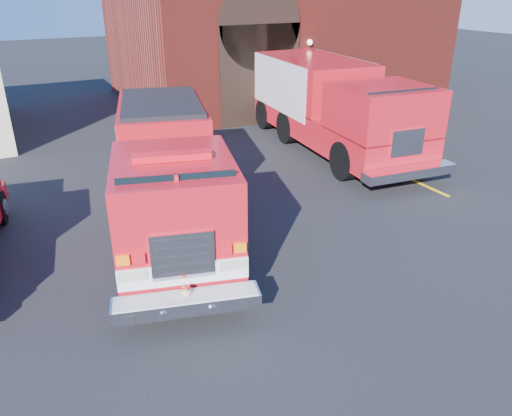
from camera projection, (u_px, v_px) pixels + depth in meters
ground at (232, 240)px, 11.69m from camera, size 100.00×100.00×0.00m
parking_stripe_near at (411, 179)px, 15.23m from camera, size 0.12×3.00×0.01m
parking_stripe_mid at (351, 152)px, 17.65m from camera, size 0.12×3.00×0.01m
parking_stripe_far at (305, 132)px, 20.08m from camera, size 0.12×3.00×0.01m
fire_station at (275, 9)px, 25.00m from camera, size 15.20×10.20×8.45m
fire_engine at (168, 171)px, 11.99m from camera, size 4.54×8.93×2.65m
secondary_truck at (330, 103)px, 17.63m from camera, size 3.73×9.37×2.96m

